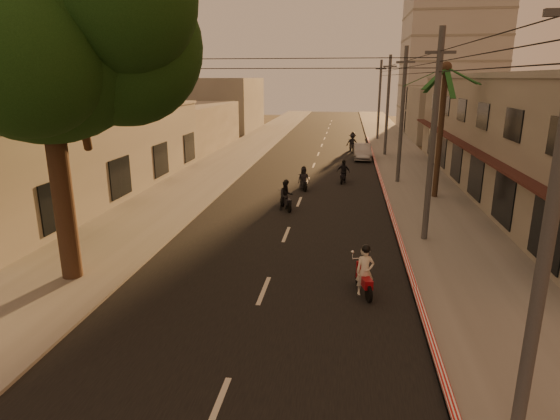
# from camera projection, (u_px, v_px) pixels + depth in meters

# --- Properties ---
(ground) EXTENTS (160.00, 160.00, 0.00)m
(ground) POSITION_uv_depth(u_px,v_px,m) (252.00, 320.00, 14.08)
(ground) COLOR #383023
(ground) RESTS_ON ground
(road) EXTENTS (10.00, 140.00, 0.02)m
(road) POSITION_uv_depth(u_px,v_px,m) (308.00, 180.00, 33.13)
(road) COLOR black
(road) RESTS_ON ground
(sidewalk_right) EXTENTS (5.00, 140.00, 0.12)m
(sidewalk_right) POSITION_uv_depth(u_px,v_px,m) (417.00, 183.00, 32.10)
(sidewalk_right) COLOR slate
(sidewalk_right) RESTS_ON ground
(sidewalk_left) EXTENTS (5.00, 140.00, 0.12)m
(sidewalk_left) POSITION_uv_depth(u_px,v_px,m) (205.00, 177.00, 34.12)
(sidewalk_left) COLOR slate
(sidewalk_left) RESTS_ON ground
(curb_stripe) EXTENTS (0.20, 60.00, 0.20)m
(curb_stripe) POSITION_uv_depth(u_px,v_px,m) (387.00, 199.00, 27.65)
(curb_stripe) COLOR red
(curb_stripe) RESTS_ON ground
(shophouse_row) EXTENTS (8.80, 34.20, 7.30)m
(shophouse_row) POSITION_uv_depth(u_px,v_px,m) (535.00, 135.00, 28.34)
(shophouse_row) COLOR gray
(shophouse_row) RESTS_ON ground
(left_building) EXTENTS (8.20, 24.20, 5.20)m
(left_building) POSITION_uv_depth(u_px,v_px,m) (72.00, 153.00, 28.59)
(left_building) COLOR gray
(left_building) RESTS_ON ground
(distant_tower) EXTENTS (12.10, 12.10, 28.00)m
(distant_tower) POSITION_uv_depth(u_px,v_px,m) (454.00, 23.00, 61.45)
(distant_tower) COLOR #B7B5B2
(distant_tower) RESTS_ON ground
(broadleaf_tree) EXTENTS (9.60, 8.70, 12.10)m
(broadleaf_tree) POSITION_uv_depth(u_px,v_px,m) (55.00, 30.00, 14.70)
(broadleaf_tree) COLOR black
(broadleaf_tree) RESTS_ON ground
(palm_tree) EXTENTS (5.00, 5.00, 8.20)m
(palm_tree) POSITION_uv_depth(u_px,v_px,m) (446.00, 75.00, 26.29)
(palm_tree) COLOR black
(palm_tree) RESTS_ON ground
(utility_poles) EXTENTS (1.20, 48.26, 9.00)m
(utility_poles) POSITION_uv_depth(u_px,v_px,m) (404.00, 85.00, 30.51)
(utility_poles) COLOR #38383A
(utility_poles) RESTS_ON ground
(filler_right) EXTENTS (8.00, 14.00, 6.00)m
(filler_right) POSITION_uv_depth(u_px,v_px,m) (446.00, 114.00, 54.24)
(filler_right) COLOR gray
(filler_right) RESTS_ON ground
(filler_left_near) EXTENTS (8.00, 14.00, 4.40)m
(filler_left_near) POSITION_uv_depth(u_px,v_px,m) (183.00, 127.00, 47.76)
(filler_left_near) COLOR gray
(filler_left_near) RESTS_ON ground
(filler_left_far) EXTENTS (8.00, 14.00, 7.00)m
(filler_left_far) POSITION_uv_depth(u_px,v_px,m) (226.00, 104.00, 64.55)
(filler_left_far) COLOR gray
(filler_left_far) RESTS_ON ground
(scooter_red) EXTENTS (0.88, 1.78, 1.78)m
(scooter_red) POSITION_uv_depth(u_px,v_px,m) (365.00, 272.00, 15.52)
(scooter_red) COLOR black
(scooter_red) RESTS_ON ground
(scooter_mid_a) EXTENTS (1.27, 1.63, 1.72)m
(scooter_mid_a) POSITION_uv_depth(u_px,v_px,m) (286.00, 196.00, 25.54)
(scooter_mid_a) COLOR black
(scooter_mid_a) RESTS_ON ground
(scooter_mid_b) EXTENTS (1.03, 1.69, 1.66)m
(scooter_mid_b) POSITION_uv_depth(u_px,v_px,m) (343.00, 172.00, 32.19)
(scooter_mid_b) COLOR black
(scooter_mid_b) RESTS_ON ground
(scooter_far_a) EXTENTS (1.00, 1.57, 1.58)m
(scooter_far_a) POSITION_uv_depth(u_px,v_px,m) (304.00, 179.00, 30.14)
(scooter_far_a) COLOR black
(scooter_far_a) RESTS_ON ground
(scooter_far_b) EXTENTS (1.46, 1.95, 1.94)m
(scooter_far_b) POSITION_uv_depth(u_px,v_px,m) (352.00, 143.00, 45.77)
(scooter_far_b) COLOR black
(scooter_far_b) RESTS_ON ground
(parked_car) EXTENTS (1.55, 4.23, 1.38)m
(parked_car) POSITION_uv_depth(u_px,v_px,m) (362.00, 152.00, 41.57)
(parked_car) COLOR #95979D
(parked_car) RESTS_ON ground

